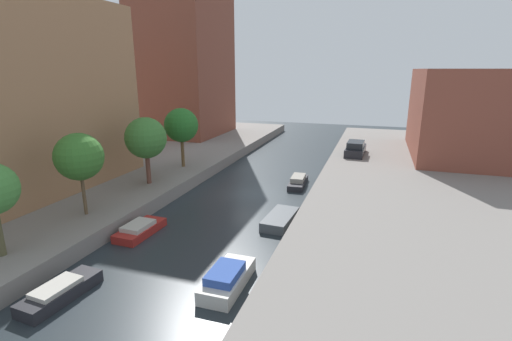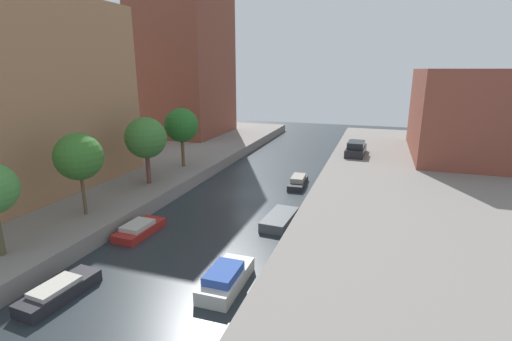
# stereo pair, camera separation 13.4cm
# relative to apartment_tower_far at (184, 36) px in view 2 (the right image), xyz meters

# --- Properties ---
(ground_plane) EXTENTS (84.00, 84.00, 0.00)m
(ground_plane) POSITION_rel_apartment_tower_far_xyz_m (16.00, -19.52, -13.96)
(ground_plane) COLOR #232B30
(quay_left) EXTENTS (20.00, 64.00, 1.00)m
(quay_left) POSITION_rel_apartment_tower_far_xyz_m (1.00, -19.52, -13.46)
(quay_left) COLOR gray
(quay_left) RESTS_ON ground_plane
(quay_right) EXTENTS (20.00, 64.00, 1.00)m
(quay_right) POSITION_rel_apartment_tower_far_xyz_m (31.00, -19.52, -13.46)
(quay_right) COLOR gray
(quay_right) RESTS_ON ground_plane
(apartment_tower_far) EXTENTS (10.00, 12.00, 25.91)m
(apartment_tower_far) POSITION_rel_apartment_tower_far_xyz_m (0.00, 0.00, 0.00)
(apartment_tower_far) COLOR brown
(apartment_tower_far) RESTS_ON quay_left
(low_block_right) EXTENTS (10.00, 15.80, 8.79)m
(low_block_right) POSITION_rel_apartment_tower_far_xyz_m (34.00, -3.46, -8.56)
(low_block_right) COLOR brown
(low_block_right) RESTS_ON quay_right
(street_tree_1) EXTENTS (2.86, 2.86, 5.11)m
(street_tree_1) POSITION_rel_apartment_tower_far_xyz_m (8.52, -29.09, -9.29)
(street_tree_1) COLOR brown
(street_tree_1) RESTS_ON quay_left
(street_tree_2) EXTENTS (3.18, 3.18, 5.23)m
(street_tree_2) POSITION_rel_apartment_tower_far_xyz_m (8.52, -22.24, -9.34)
(street_tree_2) COLOR brown
(street_tree_2) RESTS_ON quay_left
(street_tree_3) EXTENTS (3.07, 3.07, 5.39)m
(street_tree_3) POSITION_rel_apartment_tower_far_xyz_m (8.52, -16.71, -9.12)
(street_tree_3) COLOR brown
(street_tree_3) RESTS_ON quay_left
(parked_car) EXTENTS (2.02, 4.85, 1.46)m
(parked_car) POSITION_rel_apartment_tower_far_xyz_m (23.42, -6.63, -12.35)
(parked_car) COLOR black
(parked_car) RESTS_ON quay_right
(moored_boat_left_1) EXTENTS (1.57, 3.70, 0.78)m
(moored_boat_left_1) POSITION_rel_apartment_tower_far_xyz_m (12.76, -35.48, -13.61)
(moored_boat_left_1) COLOR #232328
(moored_boat_left_1) RESTS_ON ground_plane
(moored_boat_left_2) EXTENTS (1.64, 3.49, 0.76)m
(moored_boat_left_2) POSITION_rel_apartment_tower_far_xyz_m (12.12, -28.75, -13.63)
(moored_boat_left_2) COLOR maroon
(moored_boat_left_2) RESTS_ON ground_plane
(moored_boat_right_1) EXTENTS (1.52, 3.68, 1.06)m
(moored_boat_right_1) POSITION_rel_apartment_tower_far_xyz_m (19.36, -32.38, -13.51)
(moored_boat_right_1) COLOR beige
(moored_boat_right_1) RESTS_ON ground_plane
(moored_boat_right_2) EXTENTS (1.81, 3.71, 0.61)m
(moored_boat_right_2) POSITION_rel_apartment_tower_far_xyz_m (19.85, -24.51, -13.65)
(moored_boat_right_2) COLOR #4C5156
(moored_boat_right_2) RESTS_ON ground_plane
(moored_boat_right_3) EXTENTS (1.43, 3.93, 0.88)m
(moored_boat_right_3) POSITION_rel_apartment_tower_far_xyz_m (19.27, -16.11, -13.59)
(moored_boat_right_3) COLOR #232328
(moored_boat_right_3) RESTS_ON ground_plane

